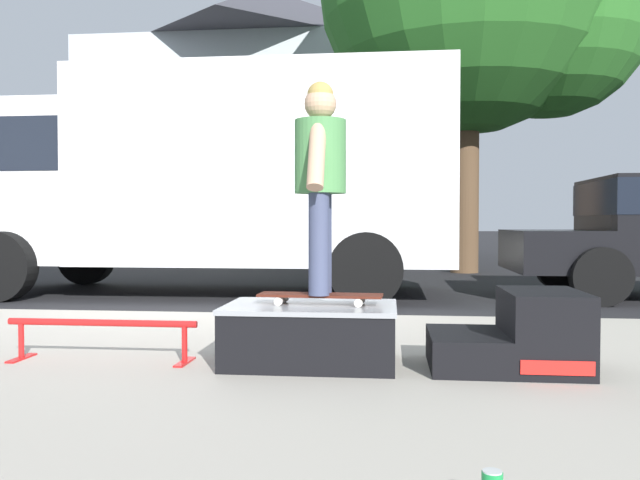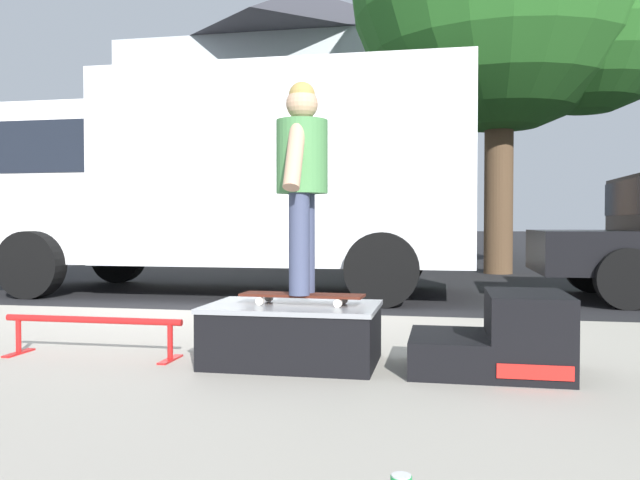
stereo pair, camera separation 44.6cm
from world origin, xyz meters
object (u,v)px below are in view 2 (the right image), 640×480
(box_truck, at_px, (226,175))
(skateboard, at_px, (302,296))
(kicker_ramp, at_px, (502,339))
(skater_kid, at_px, (302,170))
(skate_box, at_px, (293,332))
(grind_rail, at_px, (92,328))

(box_truck, bearing_deg, skateboard, -65.70)
(kicker_ramp, relative_size, skater_kid, 0.69)
(skate_box, distance_m, grind_rail, 1.35)
(skate_box, distance_m, box_truck, 5.53)
(box_truck, bearing_deg, kicker_ramp, -54.98)
(box_truck, bearing_deg, skate_box, -66.28)
(skate_box, bearing_deg, grind_rail, -177.31)
(skater_kid, height_order, box_truck, box_truck)
(kicker_ramp, distance_m, skater_kid, 1.60)
(grind_rail, bearing_deg, box_truck, 99.18)
(kicker_ramp, distance_m, grind_rail, 2.63)
(skateboard, height_order, box_truck, box_truck)
(box_truck, bearing_deg, skater_kid, -65.70)
(skate_box, relative_size, grind_rail, 0.85)
(grind_rail, bearing_deg, kicker_ramp, 1.37)
(skate_box, xyz_separation_m, kicker_ramp, (1.28, -0.00, -0.00))
(kicker_ramp, bearing_deg, skater_kid, -179.93)
(skate_box, relative_size, skateboard, 1.36)
(skate_box, relative_size, box_truck, 0.16)
(grind_rail, relative_size, skater_kid, 0.95)
(skateboard, relative_size, box_truck, 0.11)
(skate_box, xyz_separation_m, skateboard, (0.06, -0.00, 0.23))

